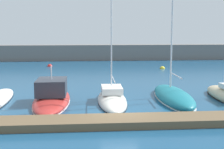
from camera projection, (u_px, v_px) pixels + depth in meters
ground_plane at (120, 117)px, 20.97m from camera, size 120.00×120.00×0.00m
dock_pier at (123, 121)px, 19.28m from camera, size 24.15×2.20×0.47m
breakwater_seawall at (98, 52)px, 59.75m from camera, size 108.00×3.06×2.90m
motorboat_red_second at (52, 97)px, 25.21m from camera, size 2.89×9.36×3.22m
sailboat_ivory_third at (112, 99)px, 25.42m from camera, size 2.41×8.14×13.52m
sailboat_teal_fourth at (173, 96)px, 26.22m from camera, size 2.79×9.05×15.18m
mooring_buoy_yellow at (162, 69)px, 46.77m from camera, size 0.76×0.76×0.76m
mooring_buoy_red at (50, 66)px, 49.58m from camera, size 0.76×0.76×0.76m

